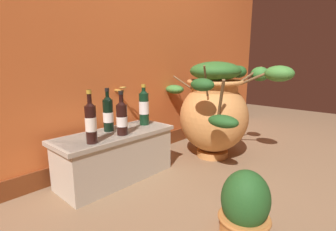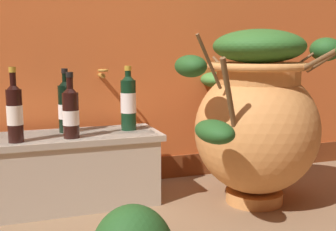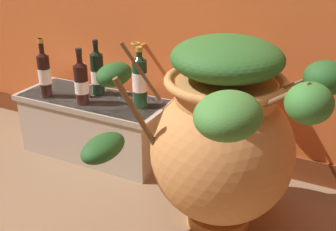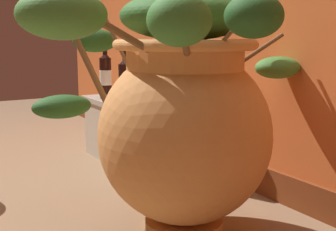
{
  "view_description": "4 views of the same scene",
  "coord_description": "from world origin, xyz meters",
  "px_view_note": "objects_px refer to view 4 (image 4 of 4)",
  "views": [
    {
      "loc": [
        -1.51,
        -0.63,
        0.85
      ],
      "look_at": [
        -0.02,
        0.74,
        0.43
      ],
      "focal_mm": 26.72,
      "sensor_mm": 36.0,
      "label": 1
    },
    {
      "loc": [
        -0.7,
        -1.23,
        0.77
      ],
      "look_at": [
        0.01,
        0.78,
        0.43
      ],
      "focal_mm": 45.29,
      "sensor_mm": 36.0,
      "label": 2
    },
    {
      "loc": [
        0.91,
        -0.95,
        1.25
      ],
      "look_at": [
        0.07,
        0.71,
        0.41
      ],
      "focal_mm": 45.15,
      "sensor_mm": 36.0,
      "label": 3
    },
    {
      "loc": [
        1.68,
        -0.27,
        0.71
      ],
      "look_at": [
        -0.02,
        0.75,
        0.36
      ],
      "focal_mm": 46.97,
      "sensor_mm": 36.0,
      "label": 4
    }
  ],
  "objects_px": {
    "terracotta_urn": "(182,114)",
    "wine_bottle_middle": "(172,79)",
    "wine_bottle_left": "(150,77)",
    "wine_bottle_right": "(106,74)",
    "wine_bottle_back": "(126,80)"
  },
  "relations": [
    {
      "from": "wine_bottle_left",
      "to": "wine_bottle_middle",
      "type": "bearing_deg",
      "value": -8.99
    },
    {
      "from": "terracotta_urn",
      "to": "wine_bottle_middle",
      "type": "xyz_separation_m",
      "value": [
        -0.58,
        0.31,
        0.06
      ]
    },
    {
      "from": "wine_bottle_back",
      "to": "wine_bottle_middle",
      "type": "bearing_deg",
      "value": 19.41
    },
    {
      "from": "wine_bottle_left",
      "to": "wine_bottle_right",
      "type": "height_order",
      "value": "wine_bottle_right"
    },
    {
      "from": "terracotta_urn",
      "to": "wine_bottle_back",
      "type": "height_order",
      "value": "terracotta_urn"
    },
    {
      "from": "terracotta_urn",
      "to": "wine_bottle_left",
      "type": "distance_m",
      "value": 0.96
    },
    {
      "from": "terracotta_urn",
      "to": "wine_bottle_middle",
      "type": "distance_m",
      "value": 0.66
    },
    {
      "from": "wine_bottle_middle",
      "to": "wine_bottle_right",
      "type": "xyz_separation_m",
      "value": [
        -0.55,
        -0.12,
        -0.01
      ]
    },
    {
      "from": "terracotta_urn",
      "to": "wine_bottle_middle",
      "type": "relative_size",
      "value": 3.5
    },
    {
      "from": "terracotta_urn",
      "to": "wine_bottle_right",
      "type": "xyz_separation_m",
      "value": [
        -1.13,
        0.19,
        0.05
      ]
    },
    {
      "from": "wine_bottle_left",
      "to": "wine_bottle_middle",
      "type": "xyz_separation_m",
      "value": [
        0.31,
        -0.05,
        0.02
      ]
    },
    {
      "from": "terracotta_urn",
      "to": "wine_bottle_left",
      "type": "relative_size",
      "value": 3.61
    },
    {
      "from": "terracotta_urn",
      "to": "wine_bottle_back",
      "type": "relative_size",
      "value": 3.73
    },
    {
      "from": "terracotta_urn",
      "to": "wine_bottle_left",
      "type": "xyz_separation_m",
      "value": [
        -0.89,
        0.36,
        0.04
      ]
    },
    {
      "from": "wine_bottle_right",
      "to": "wine_bottle_back",
      "type": "distance_m",
      "value": 0.25
    }
  ]
}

